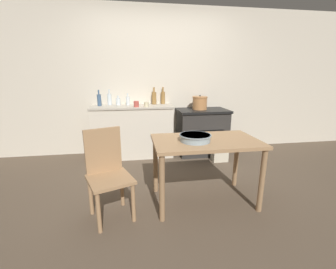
{
  "coord_description": "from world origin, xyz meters",
  "views": [
    {
      "loc": [
        -0.48,
        -2.55,
        1.39
      ],
      "look_at": [
        0.0,
        0.48,
        0.58
      ],
      "focal_mm": 24.0,
      "sensor_mm": 36.0,
      "label": 1
    }
  ],
  "objects_px": {
    "bottle_far_left": "(128,101)",
    "cup_right": "(136,104)",
    "work_table": "(205,149)",
    "flour_sack": "(220,149)",
    "bottle_center_right": "(154,98)",
    "chair": "(108,172)",
    "bottle_center_left": "(99,100)",
    "stove": "(202,131)",
    "bottle_mid_left": "(163,97)",
    "mixing_bowl_large": "(195,137)",
    "bottle_center": "(118,101)",
    "stock_pot": "(200,103)",
    "cup_mid_right": "(146,104)",
    "bottle_left": "(110,99)"
  },
  "relations": [
    {
      "from": "stove",
      "to": "chair",
      "type": "height_order",
      "value": "chair"
    },
    {
      "from": "stove",
      "to": "bottle_far_left",
      "type": "distance_m",
      "value": 1.42
    },
    {
      "from": "chair",
      "to": "cup_right",
      "type": "relative_size",
      "value": 9.29
    },
    {
      "from": "bottle_far_left",
      "to": "bottle_center_right",
      "type": "relative_size",
      "value": 0.68
    },
    {
      "from": "stock_pot",
      "to": "bottle_center_right",
      "type": "height_order",
      "value": "bottle_center_right"
    },
    {
      "from": "mixing_bowl_large",
      "to": "cup_right",
      "type": "xyz_separation_m",
      "value": [
        -0.57,
        1.52,
        0.17
      ]
    },
    {
      "from": "bottle_center",
      "to": "chair",
      "type": "bearing_deg",
      "value": -90.9
    },
    {
      "from": "stove",
      "to": "flour_sack",
      "type": "height_order",
      "value": "stove"
    },
    {
      "from": "bottle_mid_left",
      "to": "cup_mid_right",
      "type": "distance_m",
      "value": 0.48
    },
    {
      "from": "work_table",
      "to": "stove",
      "type": "bearing_deg",
      "value": 73.86
    },
    {
      "from": "bottle_center",
      "to": "bottle_center_right",
      "type": "distance_m",
      "value": 0.63
    },
    {
      "from": "flour_sack",
      "to": "bottle_far_left",
      "type": "relative_size",
      "value": 2.06
    },
    {
      "from": "bottle_center_right",
      "to": "stove",
      "type": "bearing_deg",
      "value": -13.36
    },
    {
      "from": "bottle_center_left",
      "to": "cup_mid_right",
      "type": "relative_size",
      "value": 3.44
    },
    {
      "from": "stove",
      "to": "bottle_center_right",
      "type": "bearing_deg",
      "value": 166.64
    },
    {
      "from": "bottle_far_left",
      "to": "bottle_mid_left",
      "type": "height_order",
      "value": "bottle_mid_left"
    },
    {
      "from": "flour_sack",
      "to": "mixing_bowl_large",
      "type": "distance_m",
      "value": 1.52
    },
    {
      "from": "bottle_left",
      "to": "chair",
      "type": "bearing_deg",
      "value": -86.44
    },
    {
      "from": "chair",
      "to": "bottle_far_left",
      "type": "relative_size",
      "value": 4.37
    },
    {
      "from": "bottle_far_left",
      "to": "cup_right",
      "type": "bearing_deg",
      "value": -61.26
    },
    {
      "from": "bottle_center_right",
      "to": "chair",
      "type": "bearing_deg",
      "value": -109.14
    },
    {
      "from": "bottle_far_left",
      "to": "bottle_center_left",
      "type": "distance_m",
      "value": 0.48
    },
    {
      "from": "mixing_bowl_large",
      "to": "bottle_center_right",
      "type": "distance_m",
      "value": 1.86
    },
    {
      "from": "work_table",
      "to": "bottle_mid_left",
      "type": "bearing_deg",
      "value": 96.62
    },
    {
      "from": "work_table",
      "to": "chair",
      "type": "height_order",
      "value": "chair"
    },
    {
      "from": "bottle_far_left",
      "to": "bottle_left",
      "type": "relative_size",
      "value": 0.76
    },
    {
      "from": "mixing_bowl_large",
      "to": "cup_mid_right",
      "type": "distance_m",
      "value": 1.58
    },
    {
      "from": "chair",
      "to": "bottle_center",
      "type": "relative_size",
      "value": 5.47
    },
    {
      "from": "stove",
      "to": "cup_mid_right",
      "type": "relative_size",
      "value": 11.32
    },
    {
      "from": "flour_sack",
      "to": "bottle_center_right",
      "type": "xyz_separation_m",
      "value": [
        -1.02,
        0.64,
        0.8
      ]
    },
    {
      "from": "stock_pot",
      "to": "bottle_center_left",
      "type": "bearing_deg",
      "value": 175.99
    },
    {
      "from": "bottle_left",
      "to": "bottle_center_right",
      "type": "xyz_separation_m",
      "value": [
        0.78,
        -0.03,
        0.01
      ]
    },
    {
      "from": "work_table",
      "to": "cup_mid_right",
      "type": "xyz_separation_m",
      "value": [
        -0.54,
        1.48,
        0.31
      ]
    },
    {
      "from": "cup_right",
      "to": "stove",
      "type": "bearing_deg",
      "value": 5.53
    },
    {
      "from": "bottle_left",
      "to": "cup_right",
      "type": "relative_size",
      "value": 2.78
    },
    {
      "from": "work_table",
      "to": "cup_right",
      "type": "distance_m",
      "value": 1.67
    },
    {
      "from": "stove",
      "to": "cup_mid_right",
      "type": "distance_m",
      "value": 1.13
    },
    {
      "from": "bottle_mid_left",
      "to": "work_table",
      "type": "bearing_deg",
      "value": -83.38
    },
    {
      "from": "work_table",
      "to": "bottle_center_right",
      "type": "distance_m",
      "value": 1.87
    },
    {
      "from": "work_table",
      "to": "mixing_bowl_large",
      "type": "distance_m",
      "value": 0.2
    },
    {
      "from": "stove",
      "to": "stock_pot",
      "type": "relative_size",
      "value": 3.36
    },
    {
      "from": "flour_sack",
      "to": "stock_pot",
      "type": "distance_m",
      "value": 0.88
    },
    {
      "from": "bottle_far_left",
      "to": "bottle_center",
      "type": "relative_size",
      "value": 1.25
    },
    {
      "from": "work_table",
      "to": "bottle_far_left",
      "type": "xyz_separation_m",
      "value": [
        -0.84,
        1.73,
        0.35
      ]
    },
    {
      "from": "flour_sack",
      "to": "cup_right",
      "type": "xyz_separation_m",
      "value": [
        -1.34,
        0.33,
        0.73
      ]
    },
    {
      "from": "bottle_center_left",
      "to": "cup_right",
      "type": "distance_m",
      "value": 0.66
    },
    {
      "from": "stock_pot",
      "to": "mixing_bowl_large",
      "type": "relative_size",
      "value": 0.79
    },
    {
      "from": "chair",
      "to": "flour_sack",
      "type": "bearing_deg",
      "value": 15.47
    },
    {
      "from": "cup_right",
      "to": "bottle_center",
      "type": "bearing_deg",
      "value": 135.89
    },
    {
      "from": "work_table",
      "to": "bottle_mid_left",
      "type": "relative_size",
      "value": 3.78
    }
  ]
}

